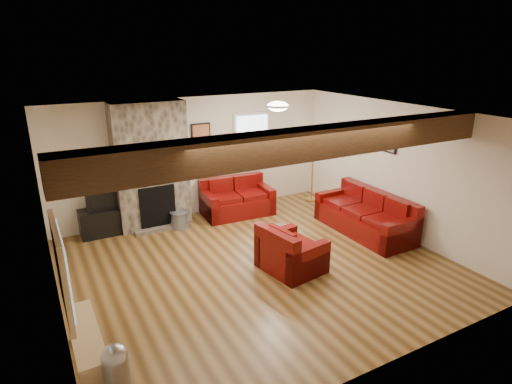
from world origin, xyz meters
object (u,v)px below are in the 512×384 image
armchair_red (292,248)px  tv_cabinet (108,221)px  television (105,198)px  floor_lamp (314,144)px  coffee_table (279,242)px  loveseat (237,197)px  sofa_three (365,213)px

armchair_red → tv_cabinet: (-2.34, 2.90, -0.12)m
television → floor_lamp: (4.58, -0.34, 0.62)m
coffee_table → tv_cabinet: size_ratio=0.78×
television → floor_lamp: 4.64m
loveseat → armchair_red: size_ratio=1.57×
loveseat → armchair_red: 2.61m
sofa_three → tv_cabinet: size_ratio=1.98×
tv_cabinet → television: television is taller
loveseat → floor_lamp: floor_lamp is taller
armchair_red → floor_lamp: 3.54m
television → tv_cabinet: bearing=0.0°
loveseat → coffee_table: 2.02m
tv_cabinet → television: (0.00, 0.00, 0.47)m
sofa_three → tv_cabinet: 4.98m
loveseat → tv_cabinet: size_ratio=1.40×
loveseat → television: (-2.64, 0.30, 0.35)m
tv_cabinet → television: 0.47m
television → loveseat: bearing=-6.5°
coffee_table → floor_lamp: bearing=43.0°
loveseat → television: size_ratio=1.99×
coffee_table → television: 3.42m
floor_lamp → tv_cabinet: bearing=175.8°
sofa_three → floor_lamp: 2.22m
sofa_three → coffee_table: size_ratio=2.52×
coffee_table → television: television is taller
tv_cabinet → floor_lamp: size_ratio=0.66×
loveseat → armchair_red: bearing=-92.9°
coffee_table → television: (-2.47, 2.31, 0.53)m
sofa_three → coffee_table: sofa_three is taller
sofa_three → armchair_red: 2.13m
armchair_red → floor_lamp: (2.24, 2.56, 0.98)m
loveseat → tv_cabinet: bearing=177.3°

